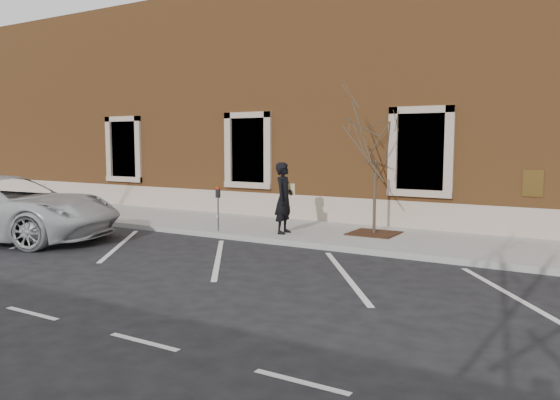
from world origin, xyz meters
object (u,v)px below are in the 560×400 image
Objects in this scene: sapling at (376,140)px; man at (284,198)px; white_truck at (3,208)px; parking_meter at (218,201)px.

man is at bearing -151.45° from sapling.
man is 7.71m from white_truck.
sapling is 10.36m from white_truck.
white_truck is (-8.73, -5.27, -1.86)m from sapling.
man is at bearing 13.94° from parking_meter.
sapling is at bearing -68.78° from man.
parking_meter is at bearing 101.78° from man.
white_truck is at bearing -148.87° from sapling.
man is 0.53× the size of sapling.
white_truck is at bearing -149.04° from parking_meter.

